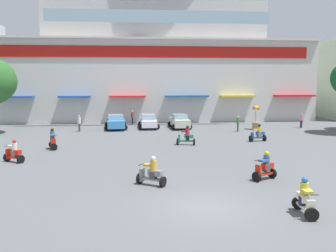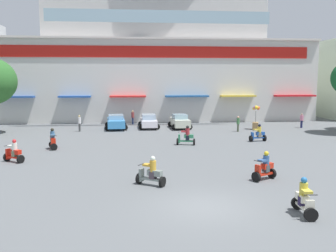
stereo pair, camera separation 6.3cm
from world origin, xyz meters
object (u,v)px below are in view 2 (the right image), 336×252
object	(u,v)px
scooter_rider_7	(53,140)
pedestrian_0	(238,123)
parked_car_0	(116,122)
balloon_vendor_cart	(256,118)
scooter_rider_3	(151,173)
scooter_rider_6	(304,200)
parked_car_2	(180,121)
scooter_rider_5	(14,153)
pedestrian_2	(302,120)
scooter_rider_0	(258,134)
pedestrian_3	(133,116)
pedestrian_1	(79,122)
parked_car_1	(149,121)
scooter_rider_4	(265,168)
scooter_rider_1	(186,137)

from	to	relation	value
scooter_rider_7	pedestrian_0	xyz separation A→B (m)	(16.53, 7.86, 0.25)
parked_car_0	balloon_vendor_cart	xyz separation A→B (m)	(14.63, -1.68, 0.43)
scooter_rider_3	scooter_rider_6	world-z (taller)	scooter_rider_3
parked_car_2	pedestrian_0	bearing A→B (deg)	-29.04
parked_car_0	scooter_rider_5	xyz separation A→B (m)	(-5.71, -15.32, -0.16)
pedestrian_2	scooter_rider_6	bearing A→B (deg)	-114.82
pedestrian_0	scooter_rider_6	bearing A→B (deg)	-99.67
parked_car_2	scooter_rider_0	size ratio (longest dim) A/B	2.84
balloon_vendor_cart	pedestrian_3	bearing A→B (deg)	156.28
scooter_rider_7	balloon_vendor_cart	distance (m)	21.02
pedestrian_1	pedestrian_2	distance (m)	23.59
parked_car_1	pedestrian_0	distance (m)	9.52
scooter_rider_5	balloon_vendor_cart	xyz separation A→B (m)	(20.34, 13.65, 0.59)
parked_car_2	balloon_vendor_cart	distance (m)	8.00
scooter_rider_4	scooter_rider_5	world-z (taller)	scooter_rider_4
scooter_rider_0	pedestrian_2	world-z (taller)	pedestrian_2
scooter_rider_5	parked_car_0	bearing A→B (deg)	69.55
pedestrian_2	pedestrian_3	world-z (taller)	pedestrian_3
scooter_rider_0	scooter_rider_4	bearing A→B (deg)	-107.39
scooter_rider_6	parked_car_1	bearing A→B (deg)	100.72
scooter_rider_3	scooter_rider_0	bearing A→B (deg)	51.82
scooter_rider_7	pedestrian_3	distance (m)	16.13
parked_car_0	scooter_rider_5	bearing A→B (deg)	-110.45
scooter_rider_7	balloon_vendor_cart	xyz separation A→B (m)	(18.83, 9.33, 0.55)
scooter_rider_6	balloon_vendor_cart	size ratio (longest dim) A/B	0.59
parked_car_1	balloon_vendor_cart	world-z (taller)	balloon_vendor_cart
scooter_rider_7	pedestrian_3	bearing A→B (deg)	68.25
parked_car_0	pedestrian_0	bearing A→B (deg)	-14.30
parked_car_2	scooter_rider_3	bearing A→B (deg)	-100.85
pedestrian_0	pedestrian_2	bearing A→B (deg)	16.38
parked_car_2	scooter_rider_6	distance (m)	25.87
pedestrian_0	scooter_rider_3	bearing A→B (deg)	-117.83
scooter_rider_4	scooter_rider_6	distance (m)	5.04
parked_car_1	scooter_rider_0	bearing A→B (deg)	-46.52
scooter_rider_0	pedestrian_3	size ratio (longest dim) A/B	0.90
pedestrian_1	pedestrian_2	xyz separation A→B (m)	(23.59, 0.66, -0.05)
parked_car_0	parked_car_2	xyz separation A→B (m)	(6.80, -0.08, -0.00)
scooter_rider_6	pedestrian_1	world-z (taller)	pedestrian_1
scooter_rider_5	pedestrian_3	bearing A→B (deg)	68.81
parked_car_2	balloon_vendor_cart	xyz separation A→B (m)	(7.82, -1.60, 0.44)
scooter_rider_1	scooter_rider_7	distance (m)	10.31
scooter_rider_4	pedestrian_0	distance (m)	18.09
parked_car_1	scooter_rider_0	world-z (taller)	parked_car_1
parked_car_2	scooter_rider_4	xyz separation A→B (m)	(1.88, -20.78, -0.13)
scooter_rider_5	pedestrian_2	world-z (taller)	pedestrian_2
balloon_vendor_cart	parked_car_1	bearing A→B (deg)	169.61
scooter_rider_3	scooter_rider_6	xyz separation A→B (m)	(5.71, -4.59, -0.00)
scooter_rider_5	pedestrian_3	size ratio (longest dim) A/B	0.91
scooter_rider_0	pedestrian_1	bearing A→B (deg)	154.84
scooter_rider_7	pedestrian_2	xyz separation A→B (m)	(24.22, 10.12, 0.23)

